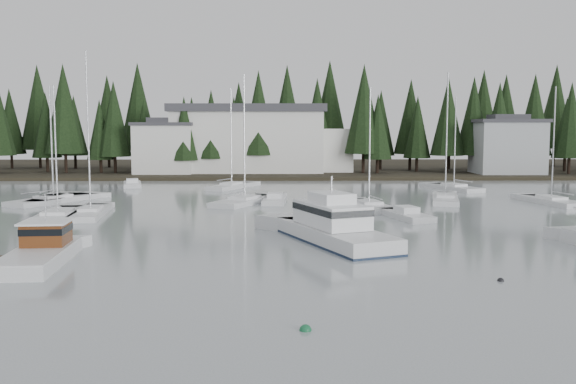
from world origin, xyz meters
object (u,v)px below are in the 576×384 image
house_east_a (507,145)px  sailboat_9 (445,200)px  sailboat_4 (245,203)px  sailboat_7 (54,202)px  sailboat_11 (232,188)px  sailboat_12 (58,218)px  sailboat_13 (54,201)px  cabin_cruiser_center (334,231)px  runabout_1 (406,217)px  harbor_inn (261,139)px  lobster_boat_brown (39,254)px  sailboat_1 (369,208)px  runabout_3 (132,185)px  runabout_4 (275,201)px  house_west (165,147)px  sailboat_3 (91,214)px  sailboat_2 (454,189)px  sailboat_8 (551,203)px

house_east_a → sailboat_9: 39.12m
sailboat_4 → sailboat_7: bearing=111.8°
sailboat_11 → sailboat_4: bearing=-145.6°
sailboat_12 → sailboat_13: size_ratio=0.93×
cabin_cruiser_center → runabout_1: 13.41m
sailboat_11 → runabout_1: 32.20m
harbor_inn → sailboat_13: size_ratio=2.36×
lobster_boat_brown → sailboat_13: (-9.86, 30.65, -0.42)m
lobster_boat_brown → sailboat_4: bearing=-24.2°
sailboat_1 → sailboat_9: bearing=-66.7°
house_east_a → sailboat_4: size_ratio=0.79×
sailboat_11 → runabout_3: bearing=104.3°
harbor_inn → runabout_4: 40.07m
house_west → sailboat_7: (-5.18, -35.69, -4.60)m
sailboat_3 → house_east_a: bearing=-55.8°
lobster_boat_brown → sailboat_4: sailboat_4 is taller
sailboat_3 → sailboat_11: (10.48, 25.28, -0.01)m
house_east_a → sailboat_2: size_ratio=0.88×
sailboat_7 → runabout_4: (22.81, -0.55, 0.08)m
sailboat_12 → sailboat_13: (-4.82, 12.80, 0.01)m
harbor_inn → sailboat_8: (30.63, -40.75, -5.71)m
sailboat_7 → house_west: bearing=18.3°
house_east_a → sailboat_12: size_ratio=0.91×
runabout_1 → sailboat_4: bearing=37.1°
lobster_boat_brown → sailboat_3: sailboat_3 is taller
sailboat_12 → lobster_boat_brown: bearing=-169.1°
house_east_a → sailboat_13: (-59.41, -33.90, -4.84)m
sailboat_2 → sailboat_12: bearing=101.9°
cabin_cruiser_center → sailboat_13: sailboat_13 is taller
runabout_3 → sailboat_8: bearing=-126.2°
house_west → sailboat_8: sailboat_8 is taller
sailboat_7 → sailboat_8: bearing=-65.4°
sailboat_1 → sailboat_9: sailboat_9 is taller
sailboat_13 → runabout_4: (23.05, -1.35, 0.07)m
sailboat_1 → sailboat_13: 32.64m
sailboat_3 → lobster_boat_brown: bearing=-178.0°
sailboat_12 → runabout_4: (18.23, 11.45, 0.08)m
harbor_inn → lobster_boat_brown: harbor_inn is taller
house_east_a → cabin_cruiser_center: house_east_a is taller
harbor_inn → runabout_3: bearing=-127.6°
house_west → runabout_4: house_west is taller
sailboat_7 → runabout_1: (34.06, -12.11, 0.08)m
house_west → runabout_4: bearing=-64.1°
cabin_cruiser_center → lobster_boat_brown: bearing=88.5°
sailboat_8 → runabout_1: sailboat_8 is taller
sailboat_3 → sailboat_4: sailboat_3 is taller
house_east_a → sailboat_3: bearing=-139.6°
sailboat_11 → runabout_3: sailboat_11 is taller
house_east_a → sailboat_9: sailboat_9 is taller
sailboat_12 → runabout_1: (29.48, -0.11, 0.08)m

